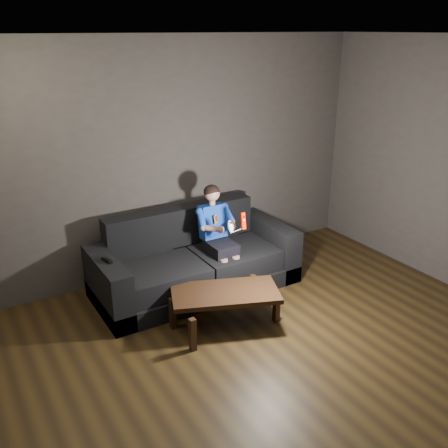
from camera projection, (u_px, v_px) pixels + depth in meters
floor at (304, 380)px, 4.18m from camera, size 5.00×5.00×0.00m
back_wall at (170, 159)px, 5.68m from camera, size 5.00×0.04×2.70m
ceiling at (328, 36)px, 3.19m from camera, size 5.00×5.00×0.02m
sofa at (194, 265)px, 5.56m from camera, size 2.24×0.97×0.86m
child at (217, 227)px, 5.48m from camera, size 0.42×0.52×1.04m
wii_remote_red at (243, 221)px, 5.12m from camera, size 0.05×0.07×0.18m
nunchuk_white at (230, 227)px, 5.07m from camera, size 0.07×0.10×0.14m
wii_remote_black at (107, 260)px, 4.89m from camera, size 0.07×0.16×0.03m
coffee_table at (225, 296)px, 4.84m from camera, size 1.15×0.86×0.38m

